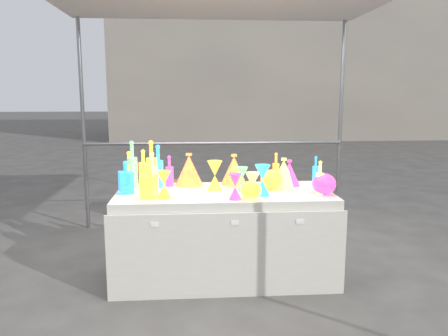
{
  "coord_description": "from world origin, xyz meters",
  "views": [
    {
      "loc": [
        -0.26,
        -3.59,
        1.55
      ],
      "look_at": [
        0.0,
        0.0,
        0.95
      ],
      "focal_mm": 35.0,
      "sensor_mm": 36.0,
      "label": 1
    }
  ],
  "objects": [
    {
      "name": "bottle_4",
      "position": [
        -0.6,
        0.02,
        0.92
      ],
      "size": [
        0.09,
        0.09,
        0.34
      ],
      "primitive_type": null,
      "rotation": [
        0.0,
        0.0,
        0.16
      ],
      "color": "#158085",
      "rests_on": "display_table"
    },
    {
      "name": "lampshade_1",
      "position": [
        0.11,
        0.28,
        0.89
      ],
      "size": [
        0.3,
        0.3,
        0.28
      ],
      "primitive_type": null,
      "rotation": [
        0.0,
        0.0,
        -0.34
      ],
      "color": "yellow",
      "rests_on": "display_table"
    },
    {
      "name": "globe_0",
      "position": [
        0.19,
        -0.3,
        0.82
      ],
      "size": [
        0.21,
        0.21,
        0.13
      ],
      "primitive_type": null,
      "rotation": [
        0.0,
        0.0,
        -0.34
      ],
      "color": "red",
      "rests_on": "display_table"
    },
    {
      "name": "bottle_6",
      "position": [
        -0.82,
        0.26,
        0.91
      ],
      "size": [
        0.09,
        0.09,
        0.32
      ],
      "primitive_type": null,
      "rotation": [
        0.0,
        0.0,
        0.15
      ],
      "color": "red",
      "rests_on": "display_table"
    },
    {
      "name": "lampshade_3",
      "position": [
        0.55,
        0.19,
        0.88
      ],
      "size": [
        0.23,
        0.23,
        0.25
      ],
      "primitive_type": null,
      "rotation": [
        0.0,
        0.0,
        0.09
      ],
      "color": "#158085",
      "rests_on": "display_table"
    },
    {
      "name": "lampshade_0",
      "position": [
        -0.29,
        0.28,
        0.89
      ],
      "size": [
        0.26,
        0.26,
        0.29
      ],
      "primitive_type": null,
      "rotation": [
        0.0,
        0.0,
        0.07
      ],
      "color": "yellow",
      "rests_on": "display_table"
    },
    {
      "name": "hourglass_4",
      "position": [
        -0.07,
        0.06,
        0.88
      ],
      "size": [
        0.14,
        0.14,
        0.25
      ],
      "primitive_type": null,
      "rotation": [
        0.0,
        0.0,
        -0.16
      ],
      "color": "red",
      "rests_on": "display_table"
    },
    {
      "name": "bottle_8",
      "position": [
        0.86,
        0.26,
        0.88
      ],
      "size": [
        0.06,
        0.06,
        0.26
      ],
      "primitive_type": null,
      "rotation": [
        0.0,
        0.0,
        -0.03
      ],
      "color": "#167C27",
      "rests_on": "display_table"
    },
    {
      "name": "bottle_11",
      "position": [
        0.77,
        -0.18,
        0.89
      ],
      "size": [
        0.07,
        0.07,
        0.28
      ],
      "primitive_type": null,
      "rotation": [
        0.0,
        0.0,
        -0.23
      ],
      "color": "#158085",
      "rests_on": "display_table"
    },
    {
      "name": "cardboard_box_closed",
      "position": [
        -0.7,
        1.93,
        0.22
      ],
      "size": [
        0.65,
        0.5,
        0.45
      ],
      "primitive_type": "cube",
      "rotation": [
        0.0,
        0.0,
        -0.08
      ],
      "color": "#B48051",
      "rests_on": "ground"
    },
    {
      "name": "hourglass_5",
      "position": [
        0.3,
        -0.17,
        0.88
      ],
      "size": [
        0.14,
        0.14,
        0.25
      ],
      "primitive_type": null,
      "rotation": [
        0.0,
        0.0,
        0.09
      ],
      "color": "#167C27",
      "rests_on": "display_table"
    },
    {
      "name": "display_table",
      "position": [
        0.0,
        -0.01,
        0.37
      ],
      "size": [
        1.84,
        0.83,
        0.75
      ],
      "color": "silver",
      "rests_on": "ground"
    },
    {
      "name": "decanter_2",
      "position": [
        -0.81,
        -0.01,
        0.89
      ],
      "size": [
        0.14,
        0.14,
        0.27
      ],
      "primitive_type": null,
      "rotation": [
        0.0,
        0.0,
        0.31
      ],
      "color": "#167C27",
      "rests_on": "display_table"
    },
    {
      "name": "cardboard_box_flat",
      "position": [
        0.98,
        2.22,
        0.03
      ],
      "size": [
        0.75,
        0.61,
        0.06
      ],
      "primitive_type": "cube",
      "rotation": [
        0.0,
        0.0,
        0.24
      ],
      "color": "#B48051",
      "rests_on": "ground"
    },
    {
      "name": "bottle_5",
      "position": [
        -0.79,
        0.26,
        0.95
      ],
      "size": [
        0.12,
        0.12,
        0.41
      ],
      "primitive_type": null,
      "rotation": [
        0.0,
        0.0,
        -0.41
      ],
      "color": "#A2208B",
      "rests_on": "display_table"
    },
    {
      "name": "bottle_2",
      "position": [
        -0.62,
        0.16,
        0.96
      ],
      "size": [
        0.12,
        0.12,
        0.42
      ],
      "primitive_type": null,
      "rotation": [
        0.0,
        0.0,
        -0.31
      ],
      "color": "yellow",
      "rests_on": "display_table"
    },
    {
      "name": "hourglass_2",
      "position": [
        0.19,
        -0.34,
        0.86
      ],
      "size": [
        0.12,
        0.12,
        0.22
      ],
      "primitive_type": null,
      "rotation": [
        0.0,
        0.0,
        -0.15
      ],
      "color": "#158085",
      "rests_on": "display_table"
    },
    {
      "name": "bottle_0",
      "position": [
        -0.71,
        0.34,
        0.91
      ],
      "size": [
        0.11,
        0.11,
        0.32
      ],
      "primitive_type": null,
      "rotation": [
        0.0,
        0.0,
        -0.4
      ],
      "color": "red",
      "rests_on": "display_table"
    },
    {
      "name": "globe_2",
      "position": [
        0.41,
        0.05,
        0.83
      ],
      "size": [
        0.23,
        0.23,
        0.15
      ],
      "primitive_type": null,
      "rotation": [
        0.0,
        0.0,
        0.23
      ],
      "color": "yellow",
      "rests_on": "display_table"
    },
    {
      "name": "decanter_0",
      "position": [
        -0.6,
        -0.21,
        0.89
      ],
      "size": [
        0.14,
        0.14,
        0.27
      ],
      "primitive_type": null,
      "rotation": [
        0.0,
        0.0,
        -0.27
      ],
      "color": "red",
      "rests_on": "display_table"
    },
    {
      "name": "hourglass_0",
      "position": [
        -0.49,
        -0.22,
        0.86
      ],
      "size": [
        0.13,
        0.13,
        0.22
      ],
      "primitive_type": null,
      "rotation": [
        0.0,
        0.0,
        0.16
      ],
      "color": "yellow",
      "rests_on": "display_table"
    },
    {
      "name": "bottle_9",
      "position": [
        0.51,
        0.36,
        0.89
      ],
      "size": [
        0.08,
        0.08,
        0.28
      ],
      "primitive_type": null,
      "rotation": [
        0.0,
        0.0,
        0.38
      ],
      "color": "yellow",
      "rests_on": "display_table"
    },
    {
      "name": "ground",
      "position": [
        0.0,
        0.0,
        0.0
      ],
      "size": [
        80.0,
        80.0,
        0.0
      ],
      "primitive_type": "plane",
      "color": "slate",
      "rests_on": "ground"
    },
    {
      "name": "background_building",
      "position": [
        4.0,
        14.0,
        3.0
      ],
      "size": [
        14.0,
        6.0,
        6.0
      ],
      "primitive_type": "cube",
      "color": "#A49A88",
      "rests_on": "ground"
    },
    {
      "name": "hourglass_1",
      "position": [
        0.07,
        -0.29,
        0.85
      ],
      "size": [
        0.11,
        0.11,
        0.2
      ],
      "primitive_type": null,
      "rotation": [
        0.0,
        0.0,
        -0.1
      ],
      "color": "#1B539F",
      "rests_on": "display_table"
    },
    {
      "name": "bottle_7",
      "position": [
        -0.56,
        0.21,
        0.94
      ],
      "size": [
        0.11,
        0.11,
        0.38
      ],
      "primitive_type": null,
      "rotation": [
        0.0,
        0.0,
        -0.35
      ],
      "color": "#167C27",
      "rests_on": "display_table"
    },
    {
      "name": "globe_3",
      "position": [
        0.81,
        -0.18,
        0.83
      ],
      "size": [
        0.22,
        0.22,
        0.15
      ],
      "primitive_type": null,
      "rotation": [
        0.0,
        0.0,
        -0.12
      ],
      "color": "#1B539F",
      "rests_on": "display_table"
    },
    {
      "name": "bottle_3",
      "position": [
        -0.47,
        0.26,
        0.89
      ],
      "size": [
        0.09,
        0.09,
        0.28
      ],
      "primitive_type": null,
      "rotation": [
        0.0,
        0.0,
        -0.44
      ],
      "color": "#1B539F",
      "rests_on": "display_table"
    },
    {
      "name": "lampshade_2",
      "position": [
        0.6,
        0.2,
        0.87
      ],
      "size": [
        0.24,
        0.24,
        0.23
      ],
      "primitive_type": null,
      "rotation": [
        0.0,
        0.0,
        0.28
      ],
      "color": "#1B539F",
      "rests_on": "display_table"
    },
    {
      "name": "hourglass_3",
      "position": [
        0.15,
        -0.01,
        0.85
      ],
      "size": [
        0.11,
        0.11,
        0.21
      ],
      "primitive_type": null,
      "rotation": [
        0.0,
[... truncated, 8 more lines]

